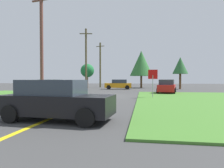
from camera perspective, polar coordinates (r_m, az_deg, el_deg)
ground_plane at (r=19.60m, az=-2.40°, el=-3.47°), size 120.00×120.00×0.00m
grass_verge_right at (r=16.22m, az=28.92°, el=-4.49°), size 12.00×20.00×0.08m
lane_stripe_center at (r=11.90m, az=-9.98°, el=-6.57°), size 0.20×14.00×0.01m
stop_sign at (r=17.89m, az=11.65°, el=1.75°), size 0.82×0.14×2.50m
parked_car_near_building at (r=23.52m, az=-16.81°, el=-0.76°), size 4.24×2.47×1.62m
car_approaching_junction at (r=33.16m, az=1.80°, el=-0.11°), size 4.60×2.42×1.62m
car_on_crossroad at (r=24.12m, az=15.48°, el=-0.70°), size 2.62×4.49×1.62m
car_behind_on_main_road at (r=8.22m, az=-15.73°, el=-4.53°), size 4.53×2.20×1.62m
utility_pole_near at (r=17.37m, az=-19.58°, el=10.80°), size 1.79×0.49×8.76m
utility_pole_mid at (r=28.96m, az=-7.47°, el=7.17°), size 1.79×0.45×8.91m
utility_pole_far at (r=41.27m, az=-3.40°, el=5.59°), size 1.77×0.57×9.23m
oak_tree_left at (r=39.13m, az=8.41°, el=5.88°), size 4.43×4.43×7.20m
pine_tree_center at (r=37.01m, az=-7.10°, el=3.81°), size 2.50×2.50×4.52m
oak_tree_right at (r=35.56m, az=19.03°, el=4.99°), size 2.56×2.56×5.41m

